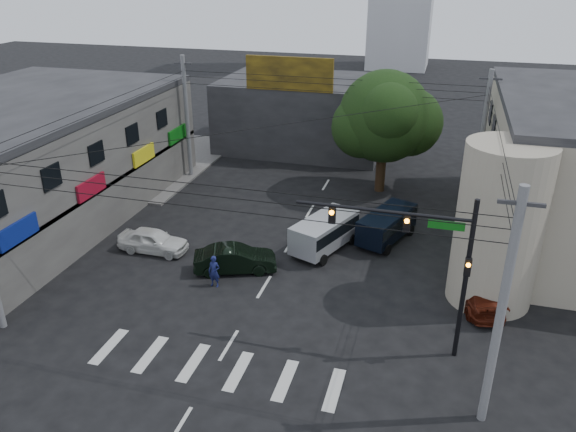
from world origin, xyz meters
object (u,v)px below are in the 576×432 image
at_px(maroon_sedan, 478,295).
at_px(navy_van, 387,227).
at_px(traffic_gantry, 425,250).
at_px(utility_pole_near_right, 501,313).
at_px(utility_pole_far_left, 187,118).
at_px(traffic_officer, 214,271).
at_px(dark_sedan, 235,259).
at_px(utility_pole_far_right, 481,141).
at_px(silver_minivan, 324,235).
at_px(street_tree, 385,117).
at_px(white_compact, 153,241).

height_order(maroon_sedan, navy_van, navy_van).
xyz_separation_m(traffic_gantry, maroon_sedan, (2.68, 4.18, -4.21)).
height_order(utility_pole_near_right, utility_pole_far_left, same).
distance_m(traffic_gantry, traffic_officer, 11.30).
xyz_separation_m(dark_sedan, navy_van, (7.41, 5.83, 0.19)).
bearing_deg(dark_sedan, utility_pole_near_right, -142.30).
distance_m(maroon_sedan, traffic_officer, 13.09).
bearing_deg(utility_pole_near_right, traffic_officer, 155.49).
distance_m(utility_pole_far_right, maroon_sedan, 13.43).
xyz_separation_m(silver_minivan, traffic_officer, (-4.57, -5.43, -0.13)).
relative_size(street_tree, maroon_sedan, 1.90).
bearing_deg(utility_pole_far_right, utility_pole_far_left, 180.00).
relative_size(utility_pole_near_right, dark_sedan, 1.98).
distance_m(dark_sedan, maroon_sedan, 12.50).
bearing_deg(traffic_gantry, traffic_officer, 166.78).
xyz_separation_m(silver_minivan, navy_van, (3.32, 2.14, -0.06)).
bearing_deg(utility_pole_far_left, navy_van, -23.77).
relative_size(utility_pole_near_right, utility_pole_far_right, 1.00).
bearing_deg(traffic_gantry, maroon_sedan, 57.35).
relative_size(maroon_sedan, silver_minivan, 0.93).
relative_size(traffic_gantry, utility_pole_near_right, 0.78).
distance_m(utility_pole_near_right, utility_pole_far_right, 20.50).
xyz_separation_m(traffic_gantry, utility_pole_near_right, (2.68, -3.50, -0.23)).
bearing_deg(navy_van, traffic_officer, 154.23).
bearing_deg(utility_pole_far_right, silver_minivan, -132.56).
distance_m(utility_pole_far_right, silver_minivan, 12.94).
bearing_deg(utility_pole_far_right, traffic_gantry, -98.94).
bearing_deg(silver_minivan, utility_pole_far_left, 75.23).
bearing_deg(maroon_sedan, navy_van, -63.74).
bearing_deg(silver_minivan, traffic_gantry, -122.63).
bearing_deg(maroon_sedan, traffic_gantry, 42.45).
bearing_deg(maroon_sedan, utility_pole_far_left, -46.32).
bearing_deg(utility_pole_far_right, navy_van, -125.97).
distance_m(traffic_gantry, white_compact, 16.49).
bearing_deg(utility_pole_far_left, silver_minivan, -36.01).
height_order(street_tree, utility_pole_far_right, utility_pole_far_right).
bearing_deg(navy_van, traffic_gantry, -146.05).
height_order(maroon_sedan, silver_minivan, silver_minivan).
bearing_deg(street_tree, navy_van, -80.00).
height_order(traffic_gantry, traffic_officer, traffic_gantry).
bearing_deg(white_compact, utility_pole_far_left, 14.98).
height_order(utility_pole_near_right, traffic_officer, utility_pole_near_right).
bearing_deg(utility_pole_near_right, utility_pole_far_right, 90.00).
height_order(dark_sedan, maroon_sedan, dark_sedan).
distance_m(maroon_sedan, navy_van, 7.74).
relative_size(utility_pole_far_left, maroon_sedan, 2.01).
relative_size(street_tree, navy_van, 1.77).
bearing_deg(navy_van, silver_minivan, 143.24).
relative_size(street_tree, utility_pole_far_left, 0.95).
bearing_deg(dark_sedan, navy_van, -72.59).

